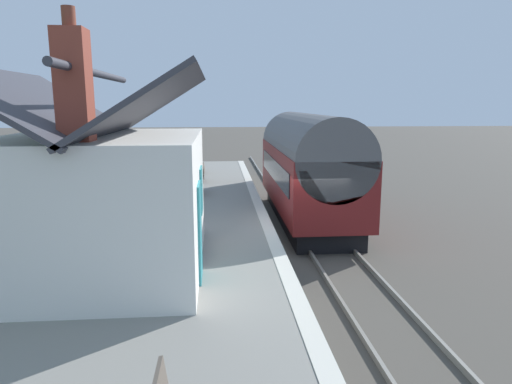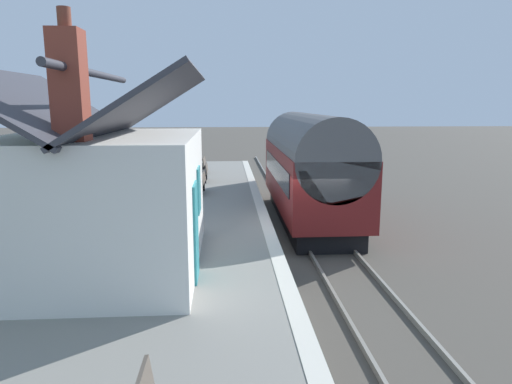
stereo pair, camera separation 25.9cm
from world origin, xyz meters
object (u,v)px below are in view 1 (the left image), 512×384
(bench_by_lamp, at_px, (199,183))
(station_building, at_px, (104,198))
(bench_mid_platform, at_px, (198,165))
(planter_edge_near, at_px, (175,167))
(planter_edge_far, at_px, (163,168))
(bench_near_building, at_px, (201,172))
(train, at_px, (308,167))

(bench_by_lamp, bearing_deg, station_building, 168.76)
(bench_mid_platform, bearing_deg, planter_edge_near, 106.96)
(planter_edge_far, bearing_deg, bench_near_building, -132.25)
(bench_mid_platform, xyz_separation_m, bench_near_building, (-2.76, -0.25, 0.00))
(train, distance_m, bench_mid_platform, 8.45)
(bench_by_lamp, distance_m, planter_edge_near, 5.61)
(bench_mid_platform, relative_size, planter_edge_near, 1.84)
(bench_by_lamp, relative_size, bench_near_building, 1.01)
(station_building, xyz_separation_m, bench_mid_platform, (14.57, -1.51, -1.18))
(bench_by_lamp, bearing_deg, bench_mid_platform, 2.38)
(bench_mid_platform, bearing_deg, train, -146.44)
(station_building, bearing_deg, bench_by_lamp, -11.24)
(bench_by_lamp, distance_m, bench_near_building, 3.03)
(planter_edge_far, bearing_deg, bench_by_lamp, -157.33)
(station_building, xyz_separation_m, bench_near_building, (11.82, -1.75, -1.18))
(station_building, relative_size, planter_edge_far, 6.73)
(bench_mid_platform, bearing_deg, planter_edge_far, 116.42)
(station_building, height_order, planter_edge_near, station_building)
(planter_edge_near, bearing_deg, station_building, 178.99)
(bench_mid_platform, bearing_deg, bench_near_building, -174.91)
(bench_mid_platform, distance_m, planter_edge_near, 1.31)
(bench_near_building, bearing_deg, bench_mid_platform, 5.09)
(bench_mid_platform, height_order, planter_edge_far, bench_mid_platform)
(train, height_order, station_building, station_building)
(station_building, relative_size, planter_edge_near, 7.54)
(planter_edge_near, bearing_deg, bench_near_building, -147.71)
(train, xyz_separation_m, bench_by_lamp, (1.22, 4.41, -0.78))
(train, height_order, planter_edge_near, train)
(bench_mid_platform, distance_m, bench_near_building, 2.77)
(train, relative_size, bench_near_building, 6.75)
(train, distance_m, bench_by_lamp, 4.64)
(planter_edge_far, xyz_separation_m, planter_edge_near, (0.51, -0.55, -0.01))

